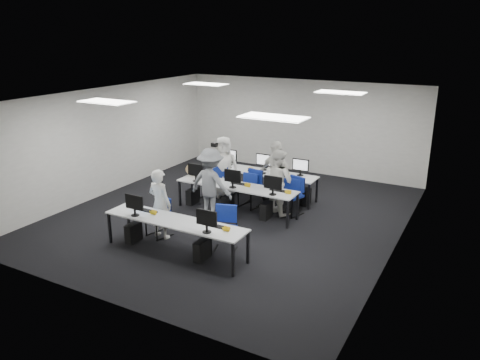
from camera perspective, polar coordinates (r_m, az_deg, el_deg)
The scene contains 23 objects.
room at distance 11.42m, azimuth -0.97°, elevation 2.72°, with size 9.00×9.02×3.00m.
ceiling_panels at distance 11.13m, azimuth -1.01°, elevation 10.12°, with size 5.20×4.60×0.02m.
desk_front at distance 9.78m, azimuth -7.94°, elevation -5.17°, with size 3.20×0.70×0.73m.
desk_mid at distance 11.82m, azimuth -0.47°, elevation -0.90°, with size 3.20×0.70×0.73m.
desk_back at distance 13.00m, azimuth 2.54°, elevation 0.83°, with size 3.20×0.70×0.73m.
equipment_front at distance 10.01m, azimuth -8.81°, elevation -6.69°, with size 2.51×0.41×1.19m.
equipment_mid at distance 12.00m, azimuth -1.30°, elevation -2.24°, with size 2.91×0.41×1.19m.
equipment_back at distance 13.04m, azimuth 3.31°, elevation -0.62°, with size 2.91×0.41×1.19m.
chair_0 at distance 10.80m, azimuth -9.79°, elevation -5.31°, with size 0.54×0.57×0.89m.
chair_1 at distance 9.92m, azimuth -1.92°, elevation -7.03°, with size 0.61×0.64×0.98m.
chair_2 at distance 13.08m, azimuth -3.60°, elevation -0.79°, with size 0.52×0.56×0.98m.
chair_3 at distance 12.37m, azimuth 1.30°, elevation -1.88°, with size 0.57×0.60×0.98m.
chair_4 at distance 11.93m, azimuth 6.33°, elevation -2.76°, with size 0.60×0.63×0.96m.
chair_5 at distance 13.18m, azimuth -2.29°, elevation -0.62°, with size 0.64×0.66×0.99m.
chair_6 at distance 12.59m, azimuth 1.68°, elevation -1.63°, with size 0.45×0.49×0.90m.
chair_7 at distance 12.21m, azimuth 6.45°, elevation -2.38°, with size 0.55×0.58×0.90m.
handbag at distance 12.65m, azimuth -5.80°, elevation 1.27°, with size 0.40×0.25×0.33m, color #9A874F.
student_0 at distance 10.53m, azimuth -9.74°, elevation -2.87°, with size 0.58×0.38×1.60m, color silver.
student_1 at distance 11.79m, azimuth 4.66°, elevation -0.21°, with size 0.81×0.63×1.67m, color silver.
student_2 at distance 12.95m, azimuth -1.99°, elevation 1.58°, with size 0.84×0.54×1.71m, color silver.
student_3 at distance 12.03m, azimuth 4.34°, elevation 0.55°, with size 1.07×0.45×1.83m, color silver.
photographer at distance 11.45m, azimuth -3.58°, elevation -0.47°, with size 1.15×0.66×1.78m, color slate.
dslr_camera at distance 11.34m, azimuth -3.15°, elevation 4.32°, with size 0.14×0.18×0.10m, color black.
Camera 1 is at (5.47, -9.57, 4.47)m, focal length 35.00 mm.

